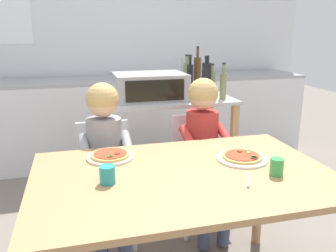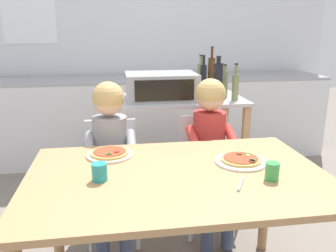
{
  "view_description": "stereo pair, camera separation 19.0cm",
  "coord_description": "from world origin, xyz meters",
  "px_view_note": "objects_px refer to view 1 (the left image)",
  "views": [
    {
      "loc": [
        -0.47,
        -1.47,
        1.42
      ],
      "look_at": [
        0.0,
        0.3,
        0.9
      ],
      "focal_mm": 37.38,
      "sensor_mm": 36.0,
      "label": 1
    },
    {
      "loc": [
        -0.28,
        -1.51,
        1.42
      ],
      "look_at": [
        0.0,
        0.3,
        0.9
      ],
      "focal_mm": 37.38,
      "sensor_mm": 36.0,
      "label": 2
    }
  ],
  "objects_px": {
    "bottle_clear_vinegar": "(190,78)",
    "child_in_red_shirt": "(205,138)",
    "bottle_brown_beer": "(187,76)",
    "pizza_plate_white": "(242,158)",
    "child_in_grey_shirt": "(106,148)",
    "drinking_cup_green": "(277,167)",
    "kitchen_island_cart": "(164,134)",
    "serving_spoon": "(248,180)",
    "bottle_slim_sauce": "(206,81)",
    "dining_table": "(184,191)",
    "drinking_cup_teal": "(107,175)",
    "dining_chair_right": "(198,163)",
    "toaster_oven": "(150,86)",
    "bottle_dark_olive_oil": "(197,74)",
    "bottle_squat_spirits": "(212,83)",
    "bottle_tall_green_wine": "(223,85)",
    "dining_chair_left": "(106,174)",
    "pizza_plate_cream": "(110,156)"
  },
  "relations": [
    {
      "from": "bottle_clear_vinegar",
      "to": "child_in_red_shirt",
      "type": "distance_m",
      "value": 0.72
    },
    {
      "from": "bottle_brown_beer",
      "to": "pizza_plate_white",
      "type": "relative_size",
      "value": 1.21
    },
    {
      "from": "child_in_grey_shirt",
      "to": "drinking_cup_green",
      "type": "bearing_deg",
      "value": -45.36
    },
    {
      "from": "kitchen_island_cart",
      "to": "bottle_brown_beer",
      "type": "height_order",
      "value": "bottle_brown_beer"
    },
    {
      "from": "kitchen_island_cart",
      "to": "serving_spoon",
      "type": "bearing_deg",
      "value": -87.6
    },
    {
      "from": "bottle_slim_sauce",
      "to": "bottle_brown_beer",
      "type": "bearing_deg",
      "value": 95.75
    },
    {
      "from": "bottle_brown_beer",
      "to": "dining_table",
      "type": "relative_size",
      "value": 0.22
    },
    {
      "from": "pizza_plate_white",
      "to": "serving_spoon",
      "type": "relative_size",
      "value": 1.88
    },
    {
      "from": "drinking_cup_teal",
      "to": "child_in_grey_shirt",
      "type": "bearing_deg",
      "value": 86.03
    },
    {
      "from": "dining_chair_right",
      "to": "toaster_oven",
      "type": "bearing_deg",
      "value": 124.49
    },
    {
      "from": "child_in_grey_shirt",
      "to": "serving_spoon",
      "type": "distance_m",
      "value": 0.96
    },
    {
      "from": "bottle_slim_sauce",
      "to": "pizza_plate_white",
      "type": "distance_m",
      "value": 0.97
    },
    {
      "from": "bottle_dark_olive_oil",
      "to": "child_in_grey_shirt",
      "type": "height_order",
      "value": "bottle_dark_olive_oil"
    },
    {
      "from": "bottle_squat_spirits",
      "to": "toaster_oven",
      "type": "bearing_deg",
      "value": 176.8
    },
    {
      "from": "bottle_slim_sauce",
      "to": "drinking_cup_green",
      "type": "relative_size",
      "value": 4.05
    },
    {
      "from": "bottle_brown_beer",
      "to": "bottle_tall_green_wine",
      "type": "bearing_deg",
      "value": -64.36
    },
    {
      "from": "bottle_tall_green_wine",
      "to": "child_in_grey_shirt",
      "type": "height_order",
      "value": "bottle_tall_green_wine"
    },
    {
      "from": "bottle_brown_beer",
      "to": "child_in_grey_shirt",
      "type": "xyz_separation_m",
      "value": [
        -0.77,
        -0.78,
        -0.32
      ]
    },
    {
      "from": "toaster_oven",
      "to": "bottle_dark_olive_oil",
      "type": "relative_size",
      "value": 1.39
    },
    {
      "from": "toaster_oven",
      "to": "bottle_clear_vinegar",
      "type": "xyz_separation_m",
      "value": [
        0.37,
        0.14,
        0.03
      ]
    },
    {
      "from": "bottle_tall_green_wine",
      "to": "bottle_dark_olive_oil",
      "type": "distance_m",
      "value": 0.34
    },
    {
      "from": "bottle_tall_green_wine",
      "to": "serving_spoon",
      "type": "bearing_deg",
      "value": -107.8
    },
    {
      "from": "bottle_clear_vinegar",
      "to": "dining_chair_right",
      "type": "xyz_separation_m",
      "value": [
        -0.1,
        -0.53,
        -0.54
      ]
    },
    {
      "from": "pizza_plate_white",
      "to": "drinking_cup_green",
      "type": "bearing_deg",
      "value": -73.73
    },
    {
      "from": "drinking_cup_teal",
      "to": "serving_spoon",
      "type": "relative_size",
      "value": 0.58
    },
    {
      "from": "bottle_clear_vinegar",
      "to": "pizza_plate_white",
      "type": "distance_m",
      "value": 1.22
    },
    {
      "from": "bottle_dark_olive_oil",
      "to": "serving_spoon",
      "type": "height_order",
      "value": "bottle_dark_olive_oil"
    },
    {
      "from": "bottle_squat_spirits",
      "to": "bottle_clear_vinegar",
      "type": "relative_size",
      "value": 0.82
    },
    {
      "from": "toaster_oven",
      "to": "bottle_clear_vinegar",
      "type": "height_order",
      "value": "bottle_clear_vinegar"
    },
    {
      "from": "bottle_clear_vinegar",
      "to": "child_in_red_shirt",
      "type": "xyz_separation_m",
      "value": [
        -0.1,
        -0.64,
        -0.31
      ]
    },
    {
      "from": "dining_chair_left",
      "to": "child_in_red_shirt",
      "type": "height_order",
      "value": "child_in_red_shirt"
    },
    {
      "from": "kitchen_island_cart",
      "to": "bottle_brown_beer",
      "type": "relative_size",
      "value": 3.38
    },
    {
      "from": "serving_spoon",
      "to": "bottle_squat_spirits",
      "type": "bearing_deg",
      "value": 75.76
    },
    {
      "from": "dining_table",
      "to": "pizza_plate_white",
      "type": "height_order",
      "value": "pizza_plate_white"
    },
    {
      "from": "dining_chair_left",
      "to": "pizza_plate_cream",
      "type": "relative_size",
      "value": 3.26
    },
    {
      "from": "bottle_squat_spirits",
      "to": "child_in_red_shirt",
      "type": "height_order",
      "value": "bottle_squat_spirits"
    },
    {
      "from": "toaster_oven",
      "to": "drinking_cup_green",
      "type": "height_order",
      "value": "toaster_oven"
    },
    {
      "from": "kitchen_island_cart",
      "to": "bottle_brown_beer",
      "type": "distance_m",
      "value": 0.54
    },
    {
      "from": "dining_chair_right",
      "to": "drinking_cup_teal",
      "type": "xyz_separation_m",
      "value": [
        -0.71,
        -0.77,
        0.31
      ]
    },
    {
      "from": "bottle_slim_sauce",
      "to": "dining_table",
      "type": "distance_m",
      "value": 1.18
    },
    {
      "from": "bottle_tall_green_wine",
      "to": "bottle_brown_beer",
      "type": "xyz_separation_m",
      "value": [
        -0.18,
        0.37,
        0.02
      ]
    },
    {
      "from": "dining_chair_left",
      "to": "drinking_cup_teal",
      "type": "xyz_separation_m",
      "value": [
        -0.04,
        -0.74,
        0.31
      ]
    },
    {
      "from": "bottle_squat_spirits",
      "to": "drinking_cup_teal",
      "type": "bearing_deg",
      "value": -129.69
    },
    {
      "from": "bottle_squat_spirits",
      "to": "child_in_red_shirt",
      "type": "relative_size",
      "value": 0.24
    },
    {
      "from": "bottle_tall_green_wine",
      "to": "bottle_slim_sauce",
      "type": "relative_size",
      "value": 0.83
    },
    {
      "from": "bottle_squat_spirits",
      "to": "drinking_cup_green",
      "type": "xyz_separation_m",
      "value": [
        -0.17,
        -1.24,
        -0.2
      ]
    },
    {
      "from": "dining_chair_left",
      "to": "child_in_red_shirt",
      "type": "xyz_separation_m",
      "value": [
        0.66,
        -0.08,
        0.22
      ]
    },
    {
      "from": "dining_chair_right",
      "to": "dining_table",
      "type": "bearing_deg",
      "value": -114.7
    },
    {
      "from": "toaster_oven",
      "to": "bottle_tall_green_wine",
      "type": "relative_size",
      "value": 1.92
    },
    {
      "from": "child_in_red_shirt",
      "to": "pizza_plate_cream",
      "type": "bearing_deg",
      "value": -152.56
    }
  ]
}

